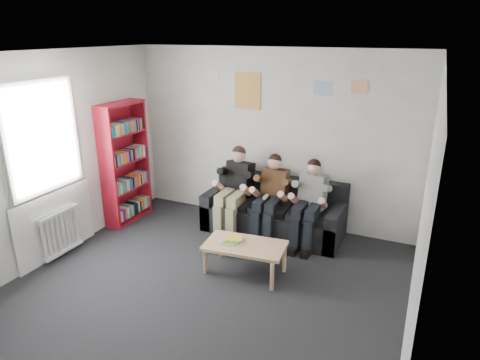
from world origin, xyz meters
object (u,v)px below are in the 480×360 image
object	(u,v)px
person_left	(234,191)
bookshelf	(125,163)
coffee_table	(245,248)
person_right	(309,204)
sofa	(274,214)
person_middle	(270,198)

from	to	relation	value
person_left	bookshelf	bearing A→B (deg)	-158.82
coffee_table	person_right	xyz separation A→B (m)	(0.50, 1.09, 0.26)
sofa	person_middle	bearing A→B (deg)	-90.00
bookshelf	person_middle	bearing A→B (deg)	9.67
sofa	person_right	world-z (taller)	person_right
bookshelf	person_left	xyz separation A→B (m)	(1.72, 0.35, -0.31)
person_left	person_right	bearing A→B (deg)	9.71
person_left	person_middle	xyz separation A→B (m)	(0.58, 0.00, -0.02)
bookshelf	person_left	size ratio (longest dim) A/B	1.48
coffee_table	person_middle	distance (m)	1.12
bookshelf	person_right	distance (m)	2.92
coffee_table	bookshelf	bearing A→B (deg)	162.93
coffee_table	person_right	bearing A→B (deg)	65.39
person_middle	person_right	bearing A→B (deg)	-1.33
bookshelf	person_right	xyz separation A→B (m)	(2.88, 0.36, -0.34)
person_middle	person_right	size ratio (longest dim) A/B	1.01
coffee_table	person_left	distance (m)	1.30
coffee_table	sofa	bearing A→B (deg)	93.62
person_right	bookshelf	bearing A→B (deg)	-163.40
person_left	person_right	distance (m)	1.16
person_left	person_middle	world-z (taller)	person_left
bookshelf	person_right	bearing A→B (deg)	7.93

